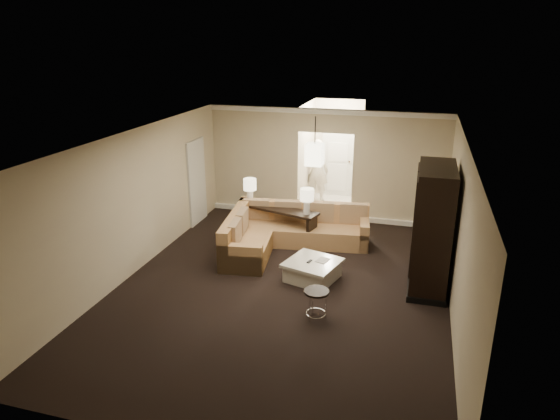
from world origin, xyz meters
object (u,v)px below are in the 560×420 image
(coffee_table, at_px, (313,270))
(sectional_sofa, at_px, (284,232))
(drink_table, at_px, (316,298))
(armoire, at_px, (431,230))
(console_table, at_px, (278,221))
(person, at_px, (317,167))

(coffee_table, bearing_deg, sectional_sofa, 124.83)
(sectional_sofa, xyz_separation_m, drink_table, (1.29, -2.72, 0.02))
(armoire, bearing_deg, console_table, 157.19)
(console_table, bearing_deg, coffee_table, -39.75)
(sectional_sofa, height_order, person, person)
(armoire, height_order, drink_table, armoire)
(sectional_sofa, height_order, coffee_table, sectional_sofa)
(drink_table, height_order, person, person)
(console_table, height_order, person, person)
(coffee_table, xyz_separation_m, person, (-0.92, 4.77, 0.79))
(console_table, relative_size, armoire, 0.87)
(coffee_table, bearing_deg, drink_table, -75.39)
(sectional_sofa, xyz_separation_m, coffee_table, (0.93, -1.34, -0.16))
(coffee_table, distance_m, person, 4.92)
(armoire, bearing_deg, sectional_sofa, 162.28)
(drink_table, distance_m, person, 6.31)
(drink_table, bearing_deg, console_table, 116.58)
(sectional_sofa, bearing_deg, person, 82.19)
(sectional_sofa, distance_m, drink_table, 3.01)
(armoire, xyz_separation_m, drink_table, (-1.76, -1.74, -0.73))
(console_table, xyz_separation_m, armoire, (3.33, -1.40, 0.65))
(console_table, xyz_separation_m, person, (0.29, 3.00, 0.54))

